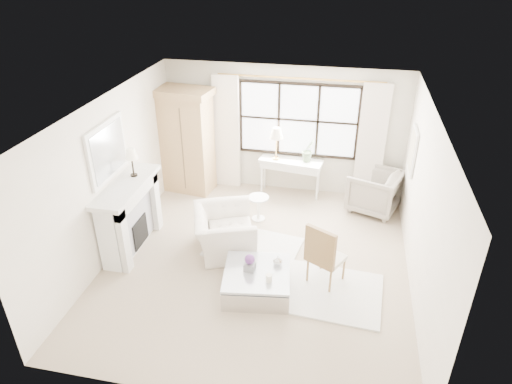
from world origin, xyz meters
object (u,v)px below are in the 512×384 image
armoire (187,140)px  club_armchair (224,232)px  coffee_table (257,282)px  console_table (290,177)px

armoire → club_armchair: 2.58m
armoire → club_armchair: bearing=-49.6°
club_armchair → armoire: bearing=13.3°
coffee_table → armoire: bearing=117.1°
armoire → coffee_table: bearing=-47.6°
console_table → coffee_table: (-0.06, -3.23, -0.22)m
console_table → coffee_table: 3.24m
club_armchair → coffee_table: club_armchair is taller
coffee_table → console_table: bearing=81.0°
armoire → club_armchair: size_ratio=1.94×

